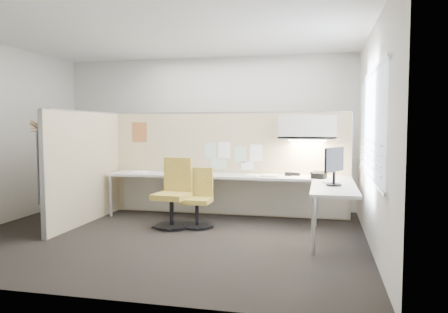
% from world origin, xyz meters
% --- Properties ---
extents(floor, '(5.50, 4.50, 0.01)m').
position_xyz_m(floor, '(0.00, 0.00, -0.01)').
color(floor, black).
rests_on(floor, ground).
extents(ceiling, '(5.50, 4.50, 0.01)m').
position_xyz_m(ceiling, '(0.00, 0.00, 2.80)').
color(ceiling, white).
rests_on(ceiling, wall_back).
extents(wall_back, '(5.50, 0.02, 2.80)m').
position_xyz_m(wall_back, '(0.00, 2.25, 1.40)').
color(wall_back, beige).
rests_on(wall_back, ground).
extents(wall_front, '(5.50, 0.02, 2.80)m').
position_xyz_m(wall_front, '(0.00, -2.25, 1.40)').
color(wall_front, beige).
rests_on(wall_front, ground).
extents(wall_right, '(0.02, 4.50, 2.80)m').
position_xyz_m(wall_right, '(2.75, 0.00, 1.40)').
color(wall_right, beige).
rests_on(wall_right, ground).
extents(window_pane, '(0.01, 2.80, 1.30)m').
position_xyz_m(window_pane, '(2.73, 0.00, 1.55)').
color(window_pane, '#ACB9C8').
rests_on(window_pane, wall_right).
extents(partition_back, '(4.10, 0.06, 1.75)m').
position_xyz_m(partition_back, '(0.55, 1.60, 0.88)').
color(partition_back, '#C4B288').
rests_on(partition_back, floor).
extents(partition_left, '(0.06, 2.20, 1.75)m').
position_xyz_m(partition_left, '(-1.50, 0.50, 0.88)').
color(partition_left, '#C4B288').
rests_on(partition_left, floor).
extents(desk, '(4.00, 2.07, 0.73)m').
position_xyz_m(desk, '(0.93, 1.13, 0.60)').
color(desk, beige).
rests_on(desk, floor).
extents(overhead_bin, '(0.90, 0.36, 0.38)m').
position_xyz_m(overhead_bin, '(1.90, 1.39, 1.51)').
color(overhead_bin, beige).
rests_on(overhead_bin, partition_back).
extents(task_light_strip, '(0.60, 0.06, 0.02)m').
position_xyz_m(task_light_strip, '(1.90, 1.39, 1.30)').
color(task_light_strip, '#FFEABF').
rests_on(task_light_strip, overhead_bin).
extents(pinned_papers, '(1.01, 0.00, 0.47)m').
position_xyz_m(pinned_papers, '(0.63, 1.57, 1.03)').
color(pinned_papers, '#8CBF8C').
rests_on(pinned_papers, partition_back).
extents(poster, '(0.28, 0.00, 0.35)m').
position_xyz_m(poster, '(-1.05, 1.57, 1.42)').
color(poster, orange).
rests_on(poster, partition_back).
extents(chair_left, '(0.47, 0.47, 0.88)m').
position_xyz_m(chair_left, '(0.31, 0.62, 0.41)').
color(chair_left, black).
rests_on(chair_left, floor).
extents(chair_right, '(0.55, 0.56, 1.03)m').
position_xyz_m(chair_right, '(-0.05, 0.54, 0.48)').
color(chair_right, black).
rests_on(chair_right, floor).
extents(monitor, '(0.26, 0.44, 0.51)m').
position_xyz_m(monitor, '(2.30, 0.32, 1.03)').
color(monitor, black).
rests_on(monitor, desk).
extents(phone, '(0.26, 0.25, 0.12)m').
position_xyz_m(phone, '(2.09, 1.11, 0.78)').
color(phone, black).
rests_on(phone, desk).
extents(stapler, '(0.14, 0.06, 0.05)m').
position_xyz_m(stapler, '(1.73, 1.39, 0.76)').
color(stapler, black).
rests_on(stapler, desk).
extents(tape_dispenser, '(0.11, 0.08, 0.06)m').
position_xyz_m(tape_dispenser, '(1.61, 1.34, 0.76)').
color(tape_dispenser, black).
rests_on(tape_dispenser, desk).
extents(coat_hook, '(0.18, 0.43, 1.30)m').
position_xyz_m(coat_hook, '(-1.58, -0.50, 1.42)').
color(coat_hook, silver).
rests_on(coat_hook, partition_left).
extents(paper_stack_0, '(0.26, 0.32, 0.02)m').
position_xyz_m(paper_stack_0, '(-0.91, 1.22, 0.74)').
color(paper_stack_0, white).
rests_on(paper_stack_0, desk).
extents(paper_stack_1, '(0.30, 0.35, 0.02)m').
position_xyz_m(paper_stack_1, '(-0.32, 1.31, 0.74)').
color(paper_stack_1, white).
rests_on(paper_stack_1, desk).
extents(paper_stack_2, '(0.24, 0.30, 0.03)m').
position_xyz_m(paper_stack_2, '(0.18, 1.22, 0.75)').
color(paper_stack_2, white).
rests_on(paper_stack_2, desk).
extents(paper_stack_3, '(0.28, 0.33, 0.02)m').
position_xyz_m(paper_stack_3, '(1.05, 1.25, 0.74)').
color(paper_stack_3, white).
rests_on(paper_stack_3, desk).
extents(paper_stack_4, '(0.27, 0.33, 0.03)m').
position_xyz_m(paper_stack_4, '(1.32, 1.22, 0.74)').
color(paper_stack_4, white).
rests_on(paper_stack_4, desk).
extents(paper_stack_5, '(0.26, 0.32, 0.02)m').
position_xyz_m(paper_stack_5, '(2.26, 0.68, 0.74)').
color(paper_stack_5, white).
rests_on(paper_stack_5, desk).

